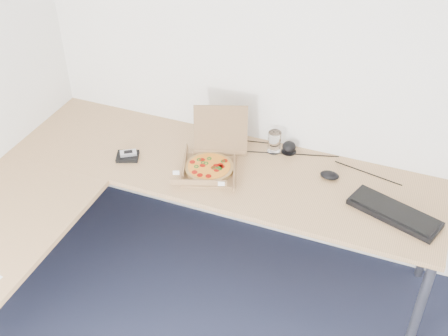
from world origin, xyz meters
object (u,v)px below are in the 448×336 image
at_px(wallet, 128,156).
at_px(drinking_glass, 274,142).
at_px(desk, 139,202).
at_px(keyboard, 394,213).
at_px(pizza_box, 210,164).

bearing_deg(wallet, drinking_glass, 4.21).
bearing_deg(desk, keyboard, 15.68).
bearing_deg(desk, pizza_box, 55.48).
xyz_separation_m(desk, wallet, (-0.23, 0.30, 0.04)).
relative_size(desk, pizza_box, 6.92).
xyz_separation_m(keyboard, wallet, (-1.53, -0.06, -0.00)).
height_order(desk, drinking_glass, drinking_glass).
xyz_separation_m(desk, keyboard, (1.30, 0.36, 0.04)).
distance_m(keyboard, wallet, 1.53).
bearing_deg(wallet, pizza_box, -12.37).
distance_m(pizza_box, wallet, 0.50).
distance_m(desk, pizza_box, 0.47).
bearing_deg(pizza_box, keyboard, -21.00).
bearing_deg(drinking_glass, wallet, -154.17).
distance_m(pizza_box, drinking_glass, 0.41).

